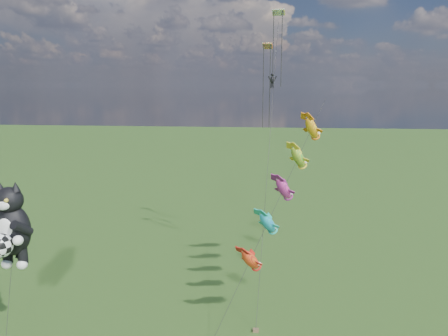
# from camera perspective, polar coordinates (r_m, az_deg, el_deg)

# --- Properties ---
(ground) EXTENTS (300.00, 300.00, 0.00)m
(ground) POSITION_cam_1_polar(r_m,az_deg,el_deg) (33.38, -20.27, -19.77)
(ground) COLOR #16370D
(cat_kite_rig) EXTENTS (2.76, 4.30, 10.45)m
(cat_kite_rig) POSITION_cam_1_polar(r_m,az_deg,el_deg) (32.21, -26.19, -6.87)
(cat_kite_rig) COLOR brown
(cat_kite_rig) RESTS_ON ground
(fish_windsock_rig) EXTENTS (8.48, 13.65, 15.57)m
(fish_windsock_rig) POSITION_cam_1_polar(r_m,az_deg,el_deg) (33.77, 7.75, -2.77)
(fish_windsock_rig) COLOR brown
(fish_windsock_rig) RESTS_ON ground
(parafoil_rig) EXTENTS (2.10, 17.55, 23.80)m
(parafoil_rig) POSITION_cam_1_polar(r_m,az_deg,el_deg) (42.00, 6.34, 12.56)
(parafoil_rig) COLOR brown
(parafoil_rig) RESTS_ON ground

